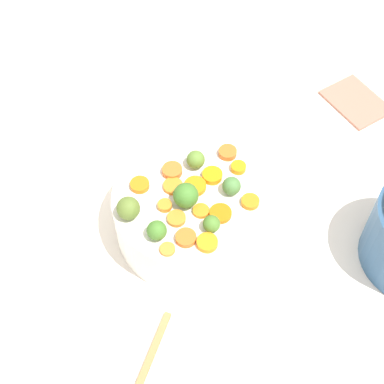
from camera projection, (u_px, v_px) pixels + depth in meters
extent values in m
cube|color=white|center=(173.00, 242.00, 1.08)|extent=(2.40, 2.40, 0.02)
cylinder|color=white|center=(192.00, 212.00, 1.05)|extent=(0.28, 0.28, 0.10)
cylinder|color=orange|center=(220.00, 213.00, 0.98)|extent=(0.05, 0.05, 0.01)
cylinder|color=orange|center=(238.00, 167.00, 1.04)|extent=(0.04, 0.04, 0.01)
cylinder|color=orange|center=(201.00, 211.00, 0.98)|extent=(0.04, 0.04, 0.01)
cylinder|color=orange|center=(173.00, 186.00, 1.01)|extent=(0.05, 0.05, 0.01)
cylinder|color=orange|center=(207.00, 243.00, 0.95)|extent=(0.05, 0.05, 0.01)
cylinder|color=orange|center=(178.00, 218.00, 0.97)|extent=(0.04, 0.04, 0.01)
cylinder|color=orange|center=(195.00, 186.00, 1.01)|extent=(0.05, 0.05, 0.01)
cylinder|color=orange|center=(172.00, 171.00, 1.03)|extent=(0.05, 0.05, 0.01)
cylinder|color=orange|center=(212.00, 176.00, 1.02)|extent=(0.05, 0.05, 0.01)
cylinder|color=orange|center=(228.00, 153.00, 1.05)|extent=(0.04, 0.04, 0.01)
cylinder|color=orange|center=(165.00, 205.00, 0.99)|extent=(0.03, 0.03, 0.01)
cylinder|color=orange|center=(250.00, 202.00, 0.99)|extent=(0.03, 0.03, 0.01)
cylinder|color=orange|center=(187.00, 237.00, 0.95)|extent=(0.04, 0.04, 0.01)
cylinder|color=orange|center=(167.00, 249.00, 0.94)|extent=(0.04, 0.04, 0.01)
cylinder|color=orange|center=(140.00, 185.00, 1.01)|extent=(0.04, 0.04, 0.01)
sphere|color=#4D7E2D|center=(212.00, 224.00, 0.96)|extent=(0.03, 0.03, 0.03)
sphere|color=#4D813F|center=(232.00, 186.00, 1.00)|extent=(0.03, 0.03, 0.03)
sphere|color=#447E2B|center=(185.00, 195.00, 0.98)|extent=(0.04, 0.04, 0.04)
sphere|color=olive|center=(128.00, 208.00, 0.97)|extent=(0.04, 0.04, 0.04)
sphere|color=olive|center=(196.00, 160.00, 1.03)|extent=(0.03, 0.03, 0.03)
sphere|color=#467C2B|center=(157.00, 230.00, 0.95)|extent=(0.03, 0.03, 0.03)
cube|color=#AF7F49|center=(145.00, 372.00, 0.93)|extent=(0.16, 0.15, 0.01)
cylinder|color=white|center=(9.00, 150.00, 1.15)|extent=(0.25, 0.25, 0.08)
cube|color=#B67560|center=(356.00, 102.00, 1.28)|extent=(0.15, 0.12, 0.01)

